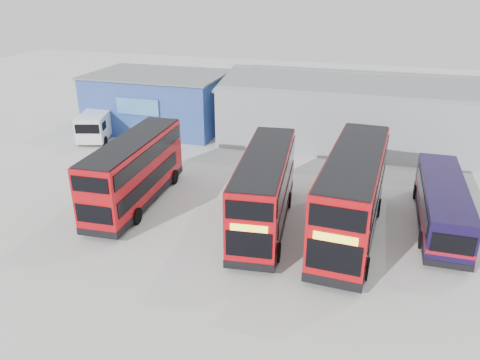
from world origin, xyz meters
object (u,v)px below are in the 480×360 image
at_px(maintenance_shed, 404,113).
at_px(panel_van, 97,124).
at_px(double_decker_left, 135,172).
at_px(double_decker_right, 352,196).
at_px(double_decker_centre, 264,191).
at_px(office_block, 159,101).
at_px(single_decker_blue, 442,206).

height_order(maintenance_shed, panel_van, maintenance_shed).
xyz_separation_m(double_decker_left, double_decker_right, (13.15, -0.25, 0.29)).
relative_size(double_decker_left, double_decker_centre, 0.96).
distance_m(double_decker_centre, double_decker_right, 4.78).
height_order(office_block, maintenance_shed, maintenance_shed).
bearing_deg(office_block, double_decker_centre, -48.45).
height_order(double_decker_right, panel_van, double_decker_right).
bearing_deg(double_decker_right, office_block, 143.48).
bearing_deg(double_decker_left, panel_van, -51.11).
height_order(office_block, single_decker_blue, office_block).
height_order(maintenance_shed, double_decker_centre, maintenance_shed).
xyz_separation_m(office_block, single_decker_blue, (23.85, -13.24, -1.25)).
distance_m(double_decker_left, double_decker_centre, 8.41).
xyz_separation_m(double_decker_left, panel_van, (-9.59, 10.74, -0.74)).
relative_size(double_decker_centre, panel_van, 1.76).
distance_m(maintenance_shed, double_decker_right, 17.99).
bearing_deg(single_decker_blue, office_block, -29.34).
bearing_deg(double_decker_left, office_block, -72.28).
height_order(office_block, panel_van, office_block).
relative_size(maintenance_shed, double_decker_centre, 2.90).
relative_size(double_decker_left, panel_van, 1.69).
height_order(single_decker_blue, panel_van, single_decker_blue).
relative_size(double_decker_right, single_decker_blue, 1.16).
height_order(maintenance_shed, double_decker_left, maintenance_shed).
relative_size(maintenance_shed, double_decker_left, 3.01).
bearing_deg(office_block, maintenance_shed, 5.21).
xyz_separation_m(maintenance_shed, double_decker_left, (-16.19, -17.48, -0.50)).
relative_size(office_block, double_decker_centre, 1.17).
xyz_separation_m(maintenance_shed, panel_van, (-25.78, -6.74, -1.24)).
xyz_separation_m(single_decker_blue, panel_van, (-27.63, 8.51, 0.03)).
distance_m(office_block, single_decker_blue, 27.31).
distance_m(single_decker_blue, panel_van, 28.91).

